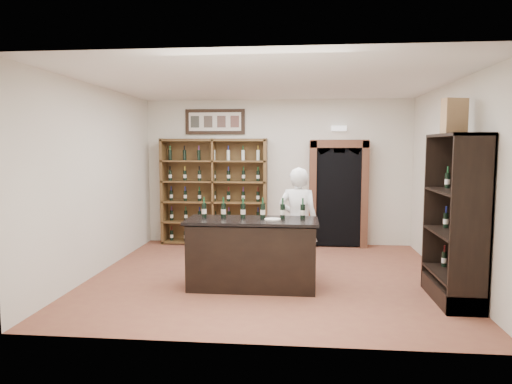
# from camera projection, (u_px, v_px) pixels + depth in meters

# --- Properties ---
(floor) EXTENTS (5.50, 5.50, 0.00)m
(floor) POSITION_uv_depth(u_px,v_px,m) (269.00, 276.00, 7.18)
(floor) COLOR brown
(floor) RESTS_ON ground
(ceiling) EXTENTS (5.50, 5.50, 0.00)m
(ceiling) POSITION_uv_depth(u_px,v_px,m) (269.00, 82.00, 6.88)
(ceiling) COLOR white
(ceiling) RESTS_ON wall_back
(wall_back) EXTENTS (5.50, 0.04, 3.00)m
(wall_back) POSITION_uv_depth(u_px,v_px,m) (277.00, 172.00, 9.51)
(wall_back) COLOR beige
(wall_back) RESTS_ON ground
(wall_left) EXTENTS (0.04, 5.00, 3.00)m
(wall_left) POSITION_uv_depth(u_px,v_px,m) (98.00, 180.00, 7.30)
(wall_left) COLOR beige
(wall_left) RESTS_ON ground
(wall_right) EXTENTS (0.04, 5.00, 3.00)m
(wall_right) POSITION_uv_depth(u_px,v_px,m) (454.00, 183.00, 6.77)
(wall_right) COLOR beige
(wall_right) RESTS_ON ground
(wine_shelf) EXTENTS (2.20, 0.38, 2.20)m
(wine_shelf) POSITION_uv_depth(u_px,v_px,m) (214.00, 192.00, 9.51)
(wine_shelf) COLOR brown
(wine_shelf) RESTS_ON ground
(framed_picture) EXTENTS (1.25, 0.04, 0.52)m
(framed_picture) POSITION_uv_depth(u_px,v_px,m) (215.00, 122.00, 9.50)
(framed_picture) COLOR black
(framed_picture) RESTS_ON wall_back
(arched_doorway) EXTENTS (1.17, 0.35, 2.17)m
(arched_doorway) POSITION_uv_depth(u_px,v_px,m) (338.00, 191.00, 9.25)
(arched_doorway) COLOR black
(arched_doorway) RESTS_ON ground
(emergency_light) EXTENTS (0.30, 0.10, 0.10)m
(emergency_light) POSITION_uv_depth(u_px,v_px,m) (339.00, 128.00, 9.22)
(emergency_light) COLOR white
(emergency_light) RESTS_ON wall_back
(tasting_counter) EXTENTS (1.88, 0.78, 1.00)m
(tasting_counter) POSITION_uv_depth(u_px,v_px,m) (252.00, 254.00, 6.56)
(tasting_counter) COLOR black
(tasting_counter) RESTS_ON ground
(counter_bottle_0) EXTENTS (0.07, 0.07, 0.30)m
(counter_bottle_0) POSITION_uv_depth(u_px,v_px,m) (204.00, 210.00, 6.68)
(counter_bottle_0) COLOR black
(counter_bottle_0) RESTS_ON tasting_counter
(counter_bottle_1) EXTENTS (0.07, 0.07, 0.30)m
(counter_bottle_1) POSITION_uv_depth(u_px,v_px,m) (223.00, 210.00, 6.65)
(counter_bottle_1) COLOR black
(counter_bottle_1) RESTS_ON tasting_counter
(counter_bottle_2) EXTENTS (0.07, 0.07, 0.30)m
(counter_bottle_2) POSITION_uv_depth(u_px,v_px,m) (243.00, 211.00, 6.62)
(counter_bottle_2) COLOR black
(counter_bottle_2) RESTS_ON tasting_counter
(counter_bottle_3) EXTENTS (0.07, 0.07, 0.30)m
(counter_bottle_3) POSITION_uv_depth(u_px,v_px,m) (263.00, 211.00, 6.59)
(counter_bottle_3) COLOR black
(counter_bottle_3) RESTS_ON tasting_counter
(counter_bottle_4) EXTENTS (0.07, 0.07, 0.30)m
(counter_bottle_4) POSITION_uv_depth(u_px,v_px,m) (283.00, 211.00, 6.57)
(counter_bottle_4) COLOR black
(counter_bottle_4) RESTS_ON tasting_counter
(counter_bottle_5) EXTENTS (0.07, 0.07, 0.30)m
(counter_bottle_5) POSITION_uv_depth(u_px,v_px,m) (303.00, 211.00, 6.54)
(counter_bottle_5) COLOR black
(counter_bottle_5) RESTS_ON tasting_counter
(side_cabinet) EXTENTS (0.48, 1.20, 2.20)m
(side_cabinet) POSITION_uv_depth(u_px,v_px,m) (456.00, 245.00, 5.97)
(side_cabinet) COLOR black
(side_cabinet) RESTS_ON ground
(shopkeeper) EXTENTS (0.69, 0.51, 1.71)m
(shopkeeper) POSITION_uv_depth(u_px,v_px,m) (298.00, 222.00, 7.19)
(shopkeeper) COLOR white
(shopkeeper) RESTS_ON ground
(plate) EXTENTS (0.23, 0.23, 0.02)m
(plate) POSITION_uv_depth(u_px,v_px,m) (273.00, 219.00, 6.44)
(plate) COLOR beige
(plate) RESTS_ON tasting_counter
(wine_crate) EXTENTS (0.35, 0.23, 0.45)m
(wine_crate) POSITION_uv_depth(u_px,v_px,m) (454.00, 116.00, 5.89)
(wine_crate) COLOR tan
(wine_crate) RESTS_ON side_cabinet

